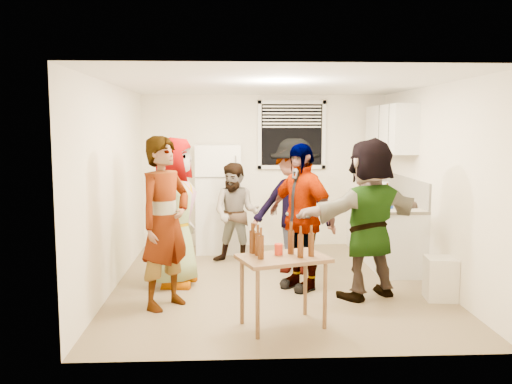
{
  "coord_description": "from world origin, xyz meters",
  "views": [
    {
      "loc": [
        -0.57,
        -6.68,
        1.98
      ],
      "look_at": [
        -0.24,
        0.2,
        1.15
      ],
      "focal_mm": 38.0,
      "sensor_mm": 36.0,
      "label": 1
    }
  ],
  "objects": [
    {
      "name": "guest_back_left",
      "position": [
        -0.48,
        1.07,
        0.0
      ],
      "size": [
        1.1,
        1.61,
        0.56
      ],
      "primitive_type": "imported",
      "rotation": [
        0.0,
        0.0,
        -0.29
      ],
      "color": "brown",
      "rests_on": "ground"
    },
    {
      "name": "wine_bottle",
      "position": [
        1.75,
        1.88,
        0.9
      ],
      "size": [
        0.07,
        0.07,
        0.3
      ],
      "primitive_type": "cylinder",
      "color": "black",
      "rests_on": "countertop"
    },
    {
      "name": "red_cup",
      "position": [
        -0.09,
        -1.41,
        0.71
      ],
      "size": [
        0.08,
        0.08,
        0.11
      ],
      "primitive_type": "cylinder",
      "color": "red",
      "rests_on": "serving_table"
    },
    {
      "name": "blue_cup",
      "position": [
        1.56,
        0.36,
        0.9
      ],
      "size": [
        0.09,
        0.09,
        0.12
      ],
      "primitive_type": "cylinder",
      "color": "blue",
      "rests_on": "countertop"
    },
    {
      "name": "counter_lower",
      "position": [
        1.7,
        1.15,
        0.43
      ],
      "size": [
        0.6,
        2.2,
        0.86
      ],
      "primitive_type": "cube",
      "color": "white",
      "rests_on": "ground"
    },
    {
      "name": "guest_stripe",
      "position": [
        -1.28,
        -0.82,
        0.0
      ],
      "size": [
        1.9,
        1.71,
        0.45
      ],
      "primitive_type": "imported",
      "rotation": [
        0.0,
        0.0,
        0.9
      ],
      "color": "#141933",
      "rests_on": "ground"
    },
    {
      "name": "countertop",
      "position": [
        1.7,
        1.15,
        0.88
      ],
      "size": [
        0.64,
        2.22,
        0.04
      ],
      "primitive_type": "cube",
      "color": "beige",
      "rests_on": "counter_lower"
    },
    {
      "name": "refrigerator",
      "position": [
        -0.75,
        1.88,
        0.85
      ],
      "size": [
        0.7,
        0.7,
        1.7
      ],
      "primitive_type": "cube",
      "color": "white",
      "rests_on": "ground"
    },
    {
      "name": "beer_bottle_table",
      "position": [
        0.04,
        -1.37,
        0.71
      ],
      "size": [
        0.06,
        0.06,
        0.24
      ],
      "primitive_type": "cylinder",
      "color": "#47230C",
      "rests_on": "serving_table"
    },
    {
      "name": "trash_bin",
      "position": [
        1.85,
        -0.73,
        0.25
      ],
      "size": [
        0.37,
        0.37,
        0.49
      ],
      "primitive_type": "cube",
      "rotation": [
        0.0,
        0.0,
        -0.12
      ],
      "color": "silver",
      "rests_on": "ground"
    },
    {
      "name": "window",
      "position": [
        0.45,
        2.21,
        1.85
      ],
      "size": [
        1.12,
        0.1,
        1.06
      ],
      "primitive_type": null,
      "color": "white",
      "rests_on": "room"
    },
    {
      "name": "guest_grey",
      "position": [
        -1.27,
        0.01,
        0.0
      ],
      "size": [
        1.98,
        1.22,
        0.59
      ],
      "primitive_type": "imported",
      "rotation": [
        0.0,
        0.0,
        1.39
      ],
      "color": "gray",
      "rests_on": "ground"
    },
    {
      "name": "beer_bottle_counter",
      "position": [
        1.6,
        0.63,
        0.9
      ],
      "size": [
        0.06,
        0.06,
        0.23
      ],
      "primitive_type": "cylinder",
      "color": "#47230C",
      "rests_on": "countertop"
    },
    {
      "name": "room",
      "position": [
        0.0,
        0.0,
        0.0
      ],
      "size": [
        4.0,
        4.5,
        2.5
      ],
      "primitive_type": null,
      "color": "white",
      "rests_on": "ground"
    },
    {
      "name": "guest_back_right",
      "position": [
        0.29,
        0.53,
        0.0
      ],
      "size": [
        1.8,
        2.14,
        0.68
      ],
      "primitive_type": "imported",
      "rotation": [
        0.0,
        0.0,
        -0.41
      ],
      "color": "#3D3C41",
      "rests_on": "ground"
    },
    {
      "name": "serving_table",
      "position": [
        -0.05,
        -1.49,
        0.0
      ],
      "size": [
        0.98,
        0.8,
        0.71
      ],
      "primitive_type": null,
      "rotation": [
        0.0,
        0.0,
        0.32
      ],
      "color": "brown",
      "rests_on": "ground"
    },
    {
      "name": "upper_cabinets",
      "position": [
        1.83,
        1.35,
        1.95
      ],
      "size": [
        0.34,
        1.6,
        0.7
      ],
      "primitive_type": "cube",
      "color": "white",
      "rests_on": "room"
    },
    {
      "name": "guest_black",
      "position": [
        0.29,
        -0.22,
        0.0
      ],
      "size": [
        2.05,
        1.92,
        0.44
      ],
      "primitive_type": "imported",
      "rotation": [
        0.0,
        0.0,
        -0.91
      ],
      "color": "black",
      "rests_on": "ground"
    },
    {
      "name": "backsplash",
      "position": [
        1.99,
        1.15,
        1.08
      ],
      "size": [
        0.03,
        2.2,
        0.36
      ],
      "primitive_type": "cube",
      "color": "beige",
      "rests_on": "countertop"
    },
    {
      "name": "paper_towel",
      "position": [
        1.68,
        1.05,
        0.9
      ],
      "size": [
        0.13,
        0.13,
        0.28
      ],
      "primitive_type": "cylinder",
      "color": "white",
      "rests_on": "countertop"
    },
    {
      "name": "kettle",
      "position": [
        1.65,
        1.38,
        0.9
      ],
      "size": [
        0.31,
        0.29,
        0.21
      ],
      "primitive_type": null,
      "rotation": [
        0.0,
        0.0,
        0.38
      ],
      "color": "silver",
      "rests_on": "countertop"
    },
    {
      "name": "guest_orange",
      "position": [
        1.04,
        -0.58,
        0.0
      ],
      "size": [
        2.35,
        2.41,
        0.55
      ],
      "primitive_type": "imported",
      "rotation": [
        0.0,
        0.0,
        3.58
      ],
      "color": "#F4894E",
      "rests_on": "ground"
    },
    {
      "name": "picture_frame",
      "position": [
        1.92,
        1.41,
        0.97
      ],
      "size": [
        0.02,
        0.17,
        0.14
      ],
      "primitive_type": "cube",
      "color": "#E7E35E",
      "rests_on": "countertop"
    }
  ]
}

